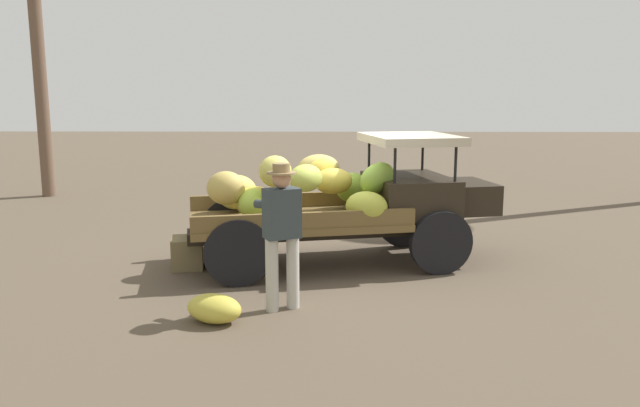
# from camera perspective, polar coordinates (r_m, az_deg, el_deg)

# --- Properties ---
(ground_plane) EXTENTS (60.00, 60.00, 0.00)m
(ground_plane) POSITION_cam_1_polar(r_m,az_deg,el_deg) (9.33, 1.36, -5.50)
(ground_plane) COLOR brown
(truck) EXTENTS (4.64, 2.50, 1.89)m
(truck) POSITION_cam_1_polar(r_m,az_deg,el_deg) (9.21, 2.72, 0.35)
(truck) COLOR black
(truck) RESTS_ON ground
(farmer) EXTENTS (0.57, 0.53, 1.72)m
(farmer) POSITION_cam_1_polar(r_m,az_deg,el_deg) (7.22, -3.48, -2.16)
(farmer) COLOR #B9B7AB
(farmer) RESTS_ON ground
(wooden_crate) EXTENTS (0.51, 0.57, 0.44)m
(wooden_crate) POSITION_cam_1_polar(r_m,az_deg,el_deg) (9.29, -11.92, -4.39)
(wooden_crate) COLOR olive
(wooden_crate) RESTS_ON ground
(loose_banana_bunch) EXTENTS (0.74, 0.62, 0.33)m
(loose_banana_bunch) POSITION_cam_1_polar(r_m,az_deg,el_deg) (7.12, -9.55, -9.36)
(loose_banana_bunch) COLOR gold
(loose_banana_bunch) RESTS_ON ground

